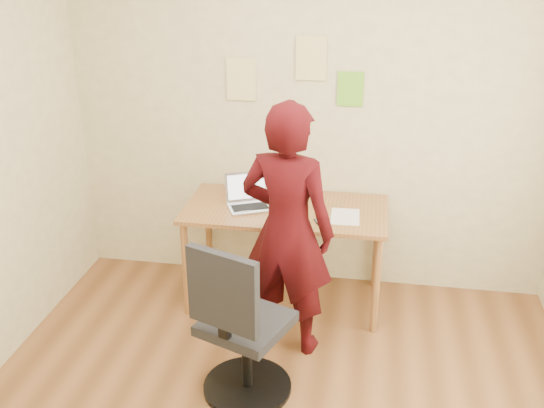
% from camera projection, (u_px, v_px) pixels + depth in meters
% --- Properties ---
extents(room, '(3.58, 3.58, 2.78)m').
position_uv_depth(room, '(268.00, 208.00, 2.70)').
color(room, brown).
rests_on(room, ground).
extents(desk, '(1.40, 0.70, 0.74)m').
position_uv_depth(desk, '(286.00, 219.00, 4.24)').
color(desk, '#9C6535').
rests_on(desk, ground).
extents(laptop, '(0.38, 0.37, 0.22)m').
position_uv_depth(laptop, '(249.00, 199.00, 4.22)').
color(laptop, silver).
rests_on(laptop, desk).
extents(paper_sheet, '(0.20, 0.28, 0.00)m').
position_uv_depth(paper_sheet, '(345.00, 217.00, 4.07)').
color(paper_sheet, white).
rests_on(paper_sheet, desk).
extents(phone, '(0.09, 0.12, 0.01)m').
position_uv_depth(phone, '(320.00, 222.00, 3.97)').
color(phone, black).
rests_on(phone, desk).
extents(wall_note_left, '(0.21, 0.00, 0.30)m').
position_uv_depth(wall_note_left, '(241.00, 79.00, 4.27)').
color(wall_note_left, '#E7D48A').
rests_on(wall_note_left, room).
extents(wall_note_mid, '(0.21, 0.00, 0.30)m').
position_uv_depth(wall_note_mid, '(311.00, 58.00, 4.13)').
color(wall_note_mid, '#E7D48A').
rests_on(wall_note_mid, room).
extents(wall_note_right, '(0.18, 0.00, 0.24)m').
position_uv_depth(wall_note_right, '(350.00, 89.00, 4.16)').
color(wall_note_right, '#6CC12B').
rests_on(wall_note_right, room).
extents(office_chair, '(0.57, 0.58, 1.00)m').
position_uv_depth(office_chair, '(240.00, 334.00, 3.37)').
color(office_chair, black).
rests_on(office_chair, ground).
extents(person, '(0.67, 0.51, 1.63)m').
position_uv_depth(person, '(287.00, 231.00, 3.70)').
color(person, '#37070A').
rests_on(person, ground).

